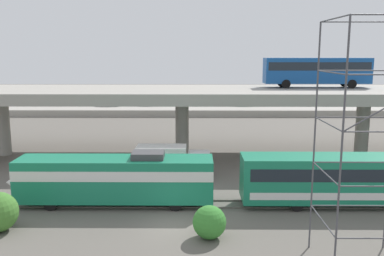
{
  "coord_description": "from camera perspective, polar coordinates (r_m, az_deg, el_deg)",
  "views": [
    {
      "loc": [
        1.5,
        -26.75,
        11.53
      ],
      "look_at": [
        1.15,
        16.68,
        3.74
      ],
      "focal_mm": 39.21,
      "sensor_mm": 36.0,
      "label": 1
    }
  ],
  "objects": [
    {
      "name": "parked_car_2",
      "position": [
        89.55,
        -18.79,
        3.53
      ],
      "size": [
        4.43,
        1.96,
        1.5
      ],
      "color": "navy",
      "rests_on": "pier_parking_lot"
    },
    {
      "name": "pier_parking_lot",
      "position": [
        82.49,
        -0.59,
        2.57
      ],
      "size": [
        78.9,
        12.74,
        1.25
      ],
      "primitive_type": "cube",
      "color": "#9E998E",
      "rests_on": "ground_plane"
    },
    {
      "name": "ground_plane",
      "position": [
        29.17,
        -2.6,
        -13.12
      ],
      "size": [
        260.0,
        260.0,
        0.0
      ],
      "primitive_type": "plane",
      "color": "#605B54"
    },
    {
      "name": "parked_car_1",
      "position": [
        86.16,
        9.74,
        3.69
      ],
      "size": [
        4.1,
        1.93,
        1.5
      ],
      "rotation": [
        0.0,
        0.0,
        3.14
      ],
      "color": "navy",
      "rests_on": "pier_parking_lot"
    },
    {
      "name": "rail_strip_far",
      "position": [
        33.58,
        -2.16,
        -9.81
      ],
      "size": [
        110.0,
        0.12,
        0.12
      ],
      "primitive_type": "cube",
      "color": "#59544C",
      "rests_on": "ground_plane"
    },
    {
      "name": "service_truck_west",
      "position": [
        39.15,
        -2.88,
        -4.48
      ],
      "size": [
        6.8,
        2.46,
        3.04
      ],
      "color": "silver",
      "rests_on": "ground_plane"
    },
    {
      "name": "parked_car_4",
      "position": [
        83.75,
        -11.17,
        3.46
      ],
      "size": [
        4.16,
        1.86,
        1.5
      ],
      "rotation": [
        0.0,
        0.0,
        3.14
      ],
      "color": "silver",
      "rests_on": "pier_parking_lot"
    },
    {
      "name": "parked_car_3",
      "position": [
        83.29,
        7.17,
        3.53
      ],
      "size": [
        4.09,
        1.82,
        1.5
      ],
      "rotation": [
        0.0,
        0.0,
        3.14
      ],
      "color": "#0C4C26",
      "rests_on": "pier_parking_lot"
    },
    {
      "name": "transit_bus_on_overpass",
      "position": [
        50.71,
        16.61,
        7.61
      ],
      "size": [
        12.0,
        2.68,
        3.4
      ],
      "color": "#14478C",
      "rests_on": "highway_overpass"
    },
    {
      "name": "scaffolding_tower",
      "position": [
        23.56,
        23.14,
        -1.49
      ],
      "size": [
        4.55,
        4.55,
        13.27
      ],
      "color": "#47474C",
      "rests_on": "ground_plane"
    },
    {
      "name": "parked_car_0",
      "position": [
        83.32,
        -5.54,
        3.57
      ],
      "size": [
        4.06,
        1.96,
        1.5
      ],
      "color": "silver",
      "rests_on": "pier_parking_lot"
    },
    {
      "name": "train_locomotive",
      "position": [
        32.86,
        -11.64,
        -6.55
      ],
      "size": [
        15.86,
        3.04,
        4.18
      ],
      "rotation": [
        0.0,
        0.0,
        3.14
      ],
      "color": "#197A56",
      "rests_on": "ground_plane"
    },
    {
      "name": "rail_strip_near",
      "position": [
        32.13,
        -2.29,
        -10.75
      ],
      "size": [
        110.0,
        0.12,
        0.12
      ],
      "primitive_type": "cube",
      "color": "#59544C",
      "rests_on": "ground_plane"
    },
    {
      "name": "highway_overpass",
      "position": [
        47.02,
        -1.38,
        4.39
      ],
      "size": [
        96.0,
        12.61,
        7.58
      ],
      "color": "#9E998E",
      "rests_on": "ground_plane"
    },
    {
      "name": "harbor_water",
      "position": [
        105.4,
        -0.36,
        3.89
      ],
      "size": [
        140.0,
        36.0,
        0.01
      ],
      "primitive_type": "cube",
      "color": "#385B7A",
      "rests_on": "ground_plane"
    },
    {
      "name": "shrub_right",
      "position": [
        26.96,
        2.38,
        -12.68
      ],
      "size": [
        2.12,
        2.12,
        2.12
      ],
      "primitive_type": "sphere",
      "color": "#368230",
      "rests_on": "ground_plane"
    }
  ]
}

